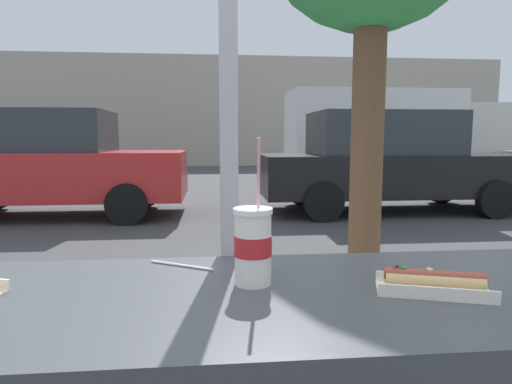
{
  "coord_description": "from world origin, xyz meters",
  "views": [
    {
      "loc": [
        -0.04,
        -1.17,
        1.34
      ],
      "look_at": [
        0.28,
        2.17,
        0.92
      ],
      "focal_mm": 30.99,
      "sensor_mm": 36.0,
      "label": 1
    }
  ],
  "objects_px": {
    "hotdog_tray_near": "(434,283)",
    "box_truck": "(395,132)",
    "parked_car_black": "(388,162)",
    "parked_car_red": "(49,164)",
    "soda_cup_left": "(253,245)"
  },
  "relations": [
    {
      "from": "soda_cup_left",
      "to": "parked_car_red",
      "type": "xyz_separation_m",
      "value": [
        -2.84,
        6.74,
        -0.2
      ]
    },
    {
      "from": "box_truck",
      "to": "parked_car_red",
      "type": "bearing_deg",
      "value": -146.49
    },
    {
      "from": "hotdog_tray_near",
      "to": "parked_car_black",
      "type": "distance_m",
      "value": 7.34
    },
    {
      "from": "hotdog_tray_near",
      "to": "box_truck",
      "type": "relative_size",
      "value": 0.04
    },
    {
      "from": "hotdog_tray_near",
      "to": "parked_car_black",
      "type": "relative_size",
      "value": 0.05
    },
    {
      "from": "soda_cup_left",
      "to": "box_truck",
      "type": "height_order",
      "value": "box_truck"
    },
    {
      "from": "parked_car_black",
      "to": "box_truck",
      "type": "xyz_separation_m",
      "value": [
        2.45,
        5.52,
        0.62
      ]
    },
    {
      "from": "parked_car_red",
      "to": "box_truck",
      "type": "bearing_deg",
      "value": 33.51
    },
    {
      "from": "parked_car_red",
      "to": "hotdog_tray_near",
      "type": "bearing_deg",
      "value": -64.8
    },
    {
      "from": "soda_cup_left",
      "to": "hotdog_tray_near",
      "type": "xyz_separation_m",
      "value": [
        0.38,
        -0.1,
        -0.07
      ]
    },
    {
      "from": "parked_car_red",
      "to": "parked_car_black",
      "type": "xyz_separation_m",
      "value": [
        5.89,
        -0.0,
        -0.0
      ]
    },
    {
      "from": "hotdog_tray_near",
      "to": "parked_car_black",
      "type": "bearing_deg",
      "value": 68.66
    },
    {
      "from": "parked_car_black",
      "to": "box_truck",
      "type": "height_order",
      "value": "box_truck"
    },
    {
      "from": "parked_car_black",
      "to": "box_truck",
      "type": "bearing_deg",
      "value": 66.07
    },
    {
      "from": "soda_cup_left",
      "to": "parked_car_black",
      "type": "relative_size",
      "value": 0.07
    }
  ]
}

